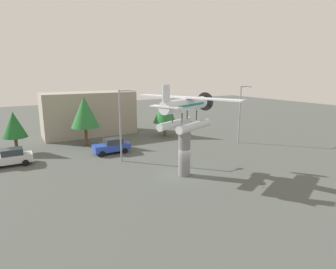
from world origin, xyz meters
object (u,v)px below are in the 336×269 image
at_px(car_mid_blue, 112,146).
at_px(streetlight_secondary, 241,110).
at_px(storefront_building, 89,114).
at_px(streetlight_primary, 122,120).
at_px(tree_west, 14,125).
at_px(display_pedestal, 184,152).
at_px(floatplane_monument, 186,110).
at_px(tree_east, 85,112).
at_px(tree_center_back, 165,110).
at_px(car_near_silver, 10,157).

xyz_separation_m(car_mid_blue, streetlight_secondary, (16.85, -3.56, 3.56)).
bearing_deg(storefront_building, streetlight_primary, -91.40).
distance_m(car_mid_blue, streetlight_secondary, 17.59).
bearing_deg(storefront_building, streetlight_secondary, -42.69).
bearing_deg(tree_west, streetlight_secondary, -18.65).
height_order(display_pedestal, tree_west, tree_west).
relative_size(floatplane_monument, car_mid_blue, 2.37).
xyz_separation_m(tree_east, tree_center_back, (11.75, 0.10, -0.46)).
distance_m(streetlight_secondary, tree_west, 28.12).
relative_size(display_pedestal, floatplane_monument, 0.44).
height_order(car_mid_blue, storefront_building, storefront_building).
distance_m(streetlight_primary, storefront_building, 15.14).
bearing_deg(car_near_silver, tree_center_back, -168.07).
relative_size(streetlight_primary, storefront_building, 0.57).
xyz_separation_m(streetlight_secondary, tree_west, (-26.62, 8.98, -1.02)).
bearing_deg(tree_center_back, display_pedestal, -113.07).
height_order(display_pedestal, streetlight_secondary, streetlight_secondary).
bearing_deg(floatplane_monument, streetlight_secondary, 2.97).
bearing_deg(streetlight_secondary, tree_center_back, 128.45).
height_order(floatplane_monument, streetlight_secondary, floatplane_monument).
bearing_deg(car_mid_blue, tree_west, -29.02).
height_order(display_pedestal, tree_center_back, tree_center_back).
bearing_deg(storefront_building, car_near_silver, -135.24).
relative_size(car_near_silver, tree_west, 0.85).
distance_m(floatplane_monument, storefront_building, 22.34).
height_order(storefront_building, tree_center_back, storefront_building).
relative_size(streetlight_primary, tree_west, 1.53).
bearing_deg(streetlight_primary, floatplane_monument, -63.30).
relative_size(display_pedestal, streetlight_secondary, 0.58).
xyz_separation_m(floatplane_monument, streetlight_secondary, (13.33, 6.81, -1.63)).
relative_size(car_mid_blue, storefront_building, 0.31).
bearing_deg(display_pedestal, streetlight_secondary, 27.04).
relative_size(display_pedestal, car_mid_blue, 1.05).
bearing_deg(car_mid_blue, floatplane_monument, 108.73).
distance_m(car_near_silver, tree_west, 5.38).
height_order(car_near_silver, tree_east, tree_east).
distance_m(display_pedestal, tree_east, 16.39).
bearing_deg(tree_east, floatplane_monument, -71.04).
relative_size(streetlight_primary, tree_center_back, 1.28).
distance_m(streetlight_primary, streetlight_secondary, 16.78).
relative_size(streetlight_primary, tree_east, 1.18).
height_order(streetlight_secondary, tree_east, streetlight_secondary).
bearing_deg(streetlight_primary, tree_west, 137.75).
xyz_separation_m(tree_west, tree_center_back, (19.77, -0.36, 0.53)).
relative_size(streetlight_secondary, tree_west, 1.54).
xyz_separation_m(streetlight_primary, tree_west, (-9.84, 8.94, -1.00)).
relative_size(car_near_silver, streetlight_primary, 0.55).
bearing_deg(tree_center_back, car_mid_blue, -153.13).
relative_size(floatplane_monument, storefront_building, 0.74).
bearing_deg(display_pedestal, tree_east, 108.50).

